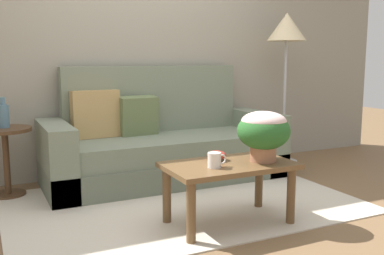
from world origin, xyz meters
The scene contains 11 objects.
ground_plane centered at (0.00, 0.00, 0.00)m, with size 14.00×14.00×0.00m, color brown.
wall_back centered at (0.00, 1.27, 1.48)m, with size 6.40×0.12×2.96m, color gray.
area_rug centered at (0.00, 0.05, 0.01)m, with size 2.73×1.82×0.01m, color beige.
couch centered at (0.13, 0.80, 0.32)m, with size 2.27×0.88×1.09m.
coffee_table centered at (0.11, -0.51, 0.37)m, with size 0.90×0.52×0.44m.
side_table centered at (-1.26, 0.87, 0.41)m, with size 0.44×0.44×0.59m.
floor_lamp centered at (1.61, 0.83, 1.40)m, with size 0.42×0.42×1.65m.
potted_plant centered at (0.36, -0.56, 0.67)m, with size 0.38×0.38×0.36m.
coffee_mug centered at (-0.04, -0.58, 0.49)m, with size 0.14×0.09×0.10m.
snack_bowl centered at (0.08, -0.39, 0.48)m, with size 0.14×0.14×0.07m.
table_vase centered at (-1.26, 0.88, 0.70)m, with size 0.09×0.09×0.26m.
Camera 1 is at (-1.44, -3.12, 1.17)m, focal length 41.49 mm.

